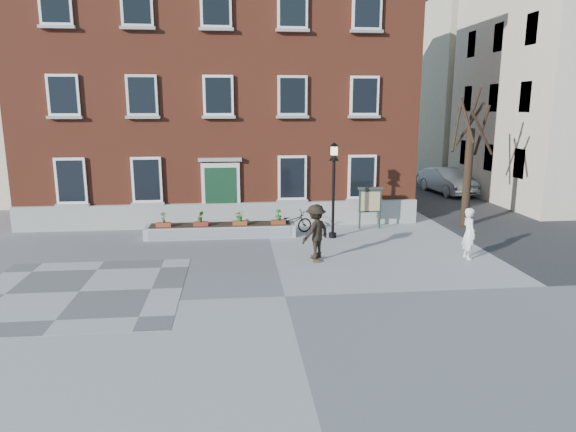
{
  "coord_description": "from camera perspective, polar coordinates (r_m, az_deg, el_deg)",
  "views": [
    {
      "loc": [
        -1.35,
        -13.85,
        5.35
      ],
      "look_at": [
        0.5,
        4.0,
        1.5
      ],
      "focal_mm": 32.0,
      "sensor_mm": 36.0,
      "label": 1
    }
  ],
  "objects": [
    {
      "name": "lamp_post",
      "position": [
        20.95,
        5.1,
        4.35
      ],
      "size": [
        0.4,
        0.4,
        3.93
      ],
      "color": "black",
      "rests_on": "ground"
    },
    {
      "name": "checker_patch",
      "position": [
        16.45,
        -22.19,
        -7.79
      ],
      "size": [
        6.0,
        6.0,
        0.01
      ],
      "primitive_type": "cube",
      "color": "#5A5A5C",
      "rests_on": "ground"
    },
    {
      "name": "bare_tree",
      "position": [
        24.32,
        19.42,
        5.38
      ],
      "size": [
        1.83,
        1.83,
        6.16
      ],
      "color": "#2F2115",
      "rests_on": "ground"
    },
    {
      "name": "bystander",
      "position": [
        19.31,
        19.46,
        -1.85
      ],
      "size": [
        0.45,
        0.68,
        1.85
      ],
      "primitive_type": "imported",
      "rotation": [
        0.0,
        0.0,
        1.59
      ],
      "color": "white",
      "rests_on": "ground"
    },
    {
      "name": "side_street",
      "position": [
        38.83,
        24.69,
        13.51
      ],
      "size": [
        15.2,
        36.0,
        14.5
      ],
      "color": "#343436",
      "rests_on": "ground"
    },
    {
      "name": "planter_assembly",
      "position": [
        21.63,
        -7.45,
        -1.48
      ],
      "size": [
        6.2,
        1.12,
        1.15
      ],
      "color": "#BBBBB6",
      "rests_on": "ground"
    },
    {
      "name": "ground",
      "position": [
        14.9,
        -0.33,
        -8.92
      ],
      "size": [
        100.0,
        100.0,
        0.0
      ],
      "primitive_type": "plane",
      "color": "#9A9B9D",
      "rests_on": "ground"
    },
    {
      "name": "parked_car",
      "position": [
        33.5,
        17.26,
        3.74
      ],
      "size": [
        2.25,
        4.97,
        1.58
      ],
      "primitive_type": "imported",
      "rotation": [
        0.0,
        0.0,
        0.12
      ],
      "color": "silver",
      "rests_on": "ground"
    },
    {
      "name": "bicycle",
      "position": [
        21.94,
        0.37,
        -0.7
      ],
      "size": [
        1.95,
        1.09,
        0.97
      ],
      "primitive_type": "imported",
      "rotation": [
        0.0,
        0.0,
        1.83
      ],
      "color": "black",
      "rests_on": "ground"
    },
    {
      "name": "brick_building",
      "position": [
        27.84,
        -7.48,
        13.97
      ],
      "size": [
        18.4,
        10.85,
        12.6
      ],
      "color": "brown",
      "rests_on": "ground"
    },
    {
      "name": "skateboarder",
      "position": [
        18.04,
        3.09,
        -1.74
      ],
      "size": [
        1.41,
        1.36,
        2.01
      ],
      "color": "brown",
      "rests_on": "ground"
    },
    {
      "name": "notice_board",
      "position": [
        22.91,
        9.12,
        1.68
      ],
      "size": [
        1.1,
        0.16,
        1.87
      ],
      "color": "#183020",
      "rests_on": "ground"
    }
  ]
}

